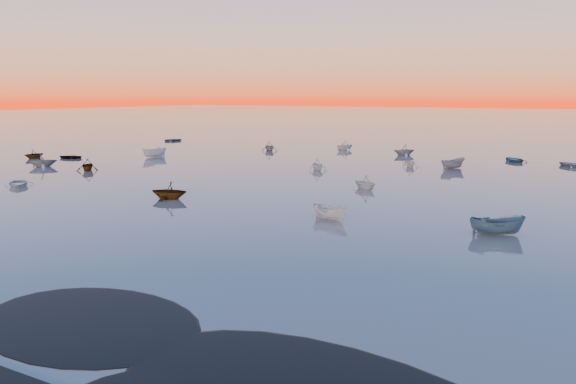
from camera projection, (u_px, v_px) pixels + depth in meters
The scene contains 5 objects.
ground at pixel (469, 145), 111.52m from camera, with size 600.00×600.00×0.00m, color #6A5E58.
mud_lobes at pixel (1, 332), 24.19m from camera, with size 140.00×6.00×0.07m, color black, non-canonical shape.
moored_fleet at pixel (394, 175), 70.88m from camera, with size 124.00×58.00×1.20m, color silver, non-canonical shape.
boat_near_left at pixel (18, 186), 62.20m from camera, with size 4.14×1.72×1.03m, color silver.
boat_near_center at pixel (496, 235), 40.91m from camera, with size 4.02×1.70×1.39m, color #395A6E.
Camera 1 is at (21.78, -15.06, 10.15)m, focal length 35.00 mm.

